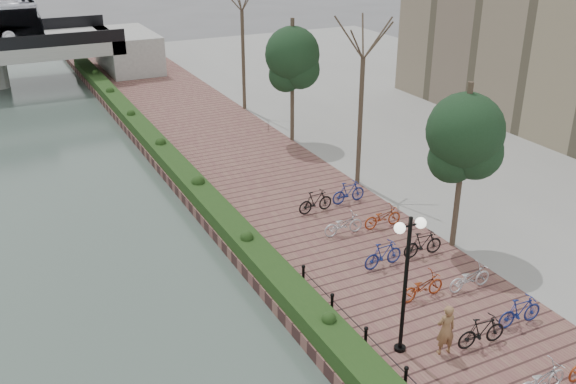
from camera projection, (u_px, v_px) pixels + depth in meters
promenade at (269, 191)px, 30.62m from camera, size 8.00×75.00×0.50m
inland_pavement at (520, 141)px, 37.11m from camera, size 24.00×75.00×0.50m
hedge at (184, 174)px, 31.06m from camera, size 1.10×56.00×0.60m
lamppost at (408, 256)px, 17.87m from camera, size 1.02×0.32×4.40m
pedestrian at (446, 330)px, 18.70m from camera, size 0.66×0.49×1.64m
bicycle_parking at (425, 265)px, 22.76m from camera, size 2.40×14.69×1.00m
street_trees at (403, 140)px, 26.90m from camera, size 3.20×37.12×6.80m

